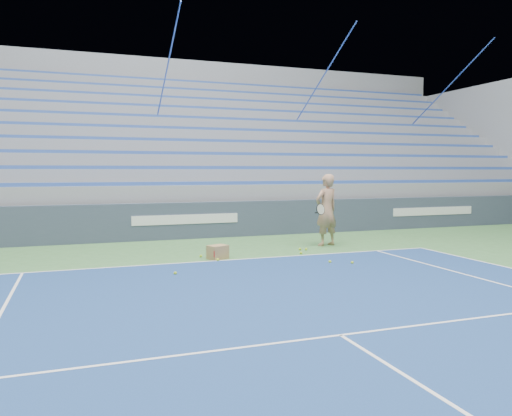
# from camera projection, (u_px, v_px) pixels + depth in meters

# --- Properties ---
(sponsor_barrier) EXTENTS (30.00, 0.32, 1.10)m
(sponsor_barrier) POSITION_uv_depth(u_px,v_px,m) (185.00, 220.00, 15.05)
(sponsor_barrier) COLOR #364153
(sponsor_barrier) RESTS_ON ground
(bleachers) EXTENTS (31.00, 9.15, 7.30)m
(bleachers) POSITION_uv_depth(u_px,v_px,m) (156.00, 163.00, 20.29)
(bleachers) COLOR gray
(bleachers) RESTS_ON ground
(tennis_player) EXTENTS (1.01, 0.94, 1.96)m
(tennis_player) POSITION_uv_depth(u_px,v_px,m) (326.00, 210.00, 13.60)
(tennis_player) COLOR tan
(tennis_player) RESTS_ON ground
(ball_box) EXTENTS (0.53, 0.48, 0.32)m
(ball_box) POSITION_uv_depth(u_px,v_px,m) (218.00, 252.00, 11.58)
(ball_box) COLOR #9A794A
(ball_box) RESTS_ON ground
(tennis_ball_0) EXTENTS (0.07, 0.07, 0.07)m
(tennis_ball_0) POSITION_uv_depth(u_px,v_px,m) (301.00, 253.00, 12.26)
(tennis_ball_0) COLOR #B2D52B
(tennis_ball_0) RESTS_ON ground
(tennis_ball_1) EXTENTS (0.07, 0.07, 0.07)m
(tennis_ball_1) POSITION_uv_depth(u_px,v_px,m) (352.00, 263.00, 10.96)
(tennis_ball_1) COLOR #B2D52B
(tennis_ball_1) RESTS_ON ground
(tennis_ball_2) EXTENTS (0.07, 0.07, 0.07)m
(tennis_ball_2) POSITION_uv_depth(u_px,v_px,m) (306.00, 249.00, 12.85)
(tennis_ball_2) COLOR #B2D52B
(tennis_ball_2) RESTS_ON ground
(tennis_ball_3) EXTENTS (0.07, 0.07, 0.07)m
(tennis_ball_3) POSITION_uv_depth(u_px,v_px,m) (175.00, 273.00, 9.83)
(tennis_ball_3) COLOR #B2D52B
(tennis_ball_3) RESTS_ON ground
(tennis_ball_4) EXTENTS (0.07, 0.07, 0.07)m
(tennis_ball_4) POSITION_uv_depth(u_px,v_px,m) (218.00, 260.00, 11.30)
(tennis_ball_4) COLOR #B2D52B
(tennis_ball_4) RESTS_ON ground
(tennis_ball_5) EXTENTS (0.07, 0.07, 0.07)m
(tennis_ball_5) POSITION_uv_depth(u_px,v_px,m) (300.00, 249.00, 12.86)
(tennis_ball_5) COLOR #B2D52B
(tennis_ball_5) RESTS_ON ground
(tennis_ball_6) EXTENTS (0.07, 0.07, 0.07)m
(tennis_ball_6) POSITION_uv_depth(u_px,v_px,m) (201.00, 256.00, 11.81)
(tennis_ball_6) COLOR #B2D52B
(tennis_ball_6) RESTS_ON ground
(tennis_ball_7) EXTENTS (0.07, 0.07, 0.07)m
(tennis_ball_7) POSITION_uv_depth(u_px,v_px,m) (330.00, 262.00, 11.07)
(tennis_ball_7) COLOR #B2D52B
(tennis_ball_7) RESTS_ON ground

